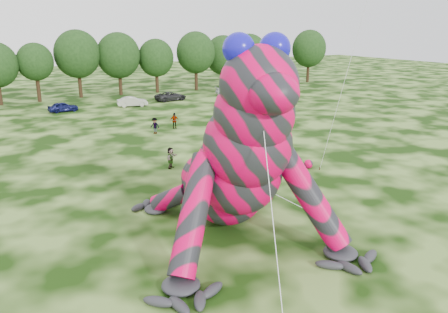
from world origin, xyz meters
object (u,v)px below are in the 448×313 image
tree_11 (119,64)px  car_4 (63,107)px  inflatable_gecko (217,128)px  tree_14 (223,61)px  car_6 (171,96)px  spectator_2 (155,126)px  tree_12 (156,66)px  tree_17 (309,56)px  spectator_5 (171,158)px  tree_10 (78,64)px  tree_16 (274,59)px  tree_13 (196,61)px  spectator_3 (174,121)px  car_5 (132,102)px  tree_15 (249,60)px  tree_9 (36,73)px  car_7 (229,90)px

tree_11 → car_4: tree_11 is taller
inflatable_gecko → tree_14: size_ratio=2.29×
car_6 → spectator_2: size_ratio=2.83×
tree_12 → tree_17: bearing=-1.9°
spectator_5 → tree_10: bearing=44.3°
inflatable_gecko → tree_10: (2.30, 50.65, -0.14)m
tree_17 → car_6: tree_17 is taller
tree_16 → car_4: 44.58m
tree_13 → spectator_3: (-15.24, -26.29, -4.19)m
car_6 → tree_17: bearing=-84.0°
car_6 → spectator_5: 33.31m
car_5 → car_6: bearing=-63.7°
tree_13 → tree_11: bearing=175.4°
tree_15 → tree_17: size_ratio=0.94×
tree_10 → tree_12: tree_10 is taller
tree_14 → inflatable_gecko: bearing=-119.2°
tree_14 → spectator_5: 49.35m
tree_16 → spectator_3: 44.22m
car_6 → spectator_3: (-6.87, -17.79, 0.20)m
tree_12 → spectator_2: tree_12 is taller
spectator_2 → spectator_5: 12.11m
tree_12 → tree_15: (18.46, 0.03, 0.33)m
inflatable_gecko → tree_11: (8.69, 50.27, -0.36)m
tree_14 → tree_17: (18.49, -2.06, 0.45)m
car_4 → tree_11: bearing=-50.3°
tree_12 → tree_9: bearing=-178.8°
inflatable_gecko → tree_9: inflatable_gecko is taller
car_5 → spectator_5: 29.37m
tree_15 → tree_13: bearing=-176.7°
tree_9 → tree_10: tree_10 is taller
tree_12 → car_7: bearing=-38.9°
car_4 → car_5: size_ratio=0.91×
tree_17 → spectator_2: tree_17 is taller
tree_9 → car_6: tree_9 is taller
car_4 → tree_12: bearing=-63.8°
inflatable_gecko → car_6: size_ratio=4.43×
tree_9 → spectator_5: tree_9 is taller
tree_9 → tree_15: 37.41m
car_5 → tree_14: bearing=-51.3°
tree_11 → car_6: size_ratio=2.07×
tree_9 → tree_11: tree_11 is taller
tree_12 → car_5: size_ratio=2.13×
car_4 → tree_10: bearing=-27.4°
inflatable_gecko → car_5: (6.98, 38.64, -4.70)m
tree_10 → spectator_2: size_ratio=6.12×
spectator_3 → tree_14: bearing=57.1°
inflatable_gecko → tree_9: 49.59m
tree_12 → tree_16: (25.44, 1.63, 0.20)m
car_4 → car_7: 27.11m
tree_14 → tree_17: size_ratio=0.91×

